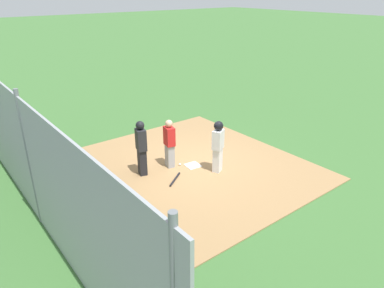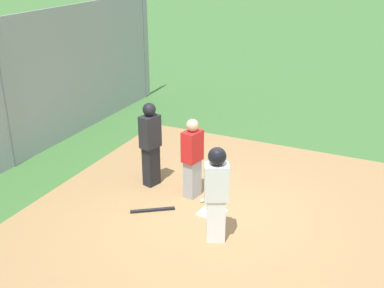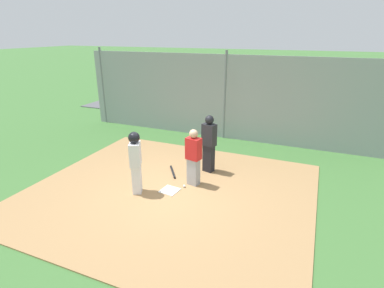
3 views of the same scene
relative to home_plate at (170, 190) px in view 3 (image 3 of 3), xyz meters
The scene contains 11 objects.
ground_plane 0.04m from the home_plate, ahead, with size 140.00×140.00×0.00m, color #3D6B33.
dirt_infield 0.03m from the home_plate, ahead, with size 7.20×6.40×0.03m, color #9E774C.
home_plate is the anchor object (origin of this frame).
catcher 1.09m from the home_plate, 125.83° to the right, with size 0.43×0.33×1.57m.
umpire 1.86m from the home_plate, 108.68° to the right, with size 0.43×0.35×1.72m.
runner 1.25m from the home_plate, 26.78° to the left, with size 0.40×0.46×1.65m.
baseball_bat 1.08m from the home_plate, 67.96° to the right, with size 0.06×0.06×0.81m, color black.
baseball 0.42m from the home_plate, 130.86° to the right, with size 0.07×0.07×0.07m, color white.
backstop_fence 5.00m from the home_plate, 90.00° to the right, with size 12.00×0.10×3.35m.
parking_lot 9.28m from the home_plate, 90.00° to the right, with size 18.00×5.20×0.04m, color #515156.
parked_car_blue 9.05m from the home_plate, 107.13° to the right, with size 4.32×2.13×1.28m.
Camera 3 is at (-3.27, 6.25, 3.96)m, focal length 28.26 mm.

